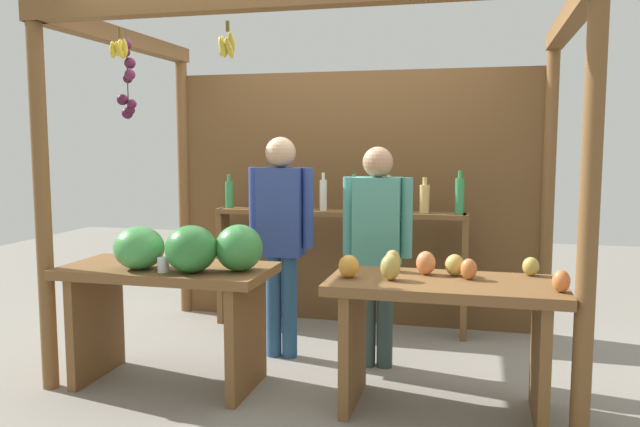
# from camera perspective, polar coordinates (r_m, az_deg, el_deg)

# --- Properties ---
(ground_plane) EXTENTS (12.00, 12.00, 0.00)m
(ground_plane) POSITION_cam_1_polar(r_m,az_deg,el_deg) (4.73, 0.59, -12.85)
(ground_plane) COLOR gray
(ground_plane) RESTS_ON ground
(market_stall) EXTENTS (3.28, 2.05, 2.40)m
(market_stall) POSITION_cam_1_polar(r_m,az_deg,el_deg) (4.92, 1.77, 4.42)
(market_stall) COLOR brown
(market_stall) RESTS_ON ground
(fruit_counter_left) EXTENTS (1.37, 0.69, 1.06)m
(fruit_counter_left) POSITION_cam_1_polar(r_m,az_deg,el_deg) (4.09, -12.75, -5.68)
(fruit_counter_left) COLOR brown
(fruit_counter_left) RESTS_ON ground
(fruit_counter_right) EXTENTS (1.33, 0.64, 0.92)m
(fruit_counter_right) POSITION_cam_1_polar(r_m,az_deg,el_deg) (3.75, 10.98, -8.75)
(fruit_counter_right) COLOR brown
(fruit_counter_right) RESTS_ON ground
(bottle_shelf_unit) EXTENTS (2.10, 0.22, 1.35)m
(bottle_shelf_unit) POSITION_cam_1_polar(r_m,az_deg,el_deg) (5.24, 1.81, -1.81)
(bottle_shelf_unit) COLOR brown
(bottle_shelf_unit) RESTS_ON ground
(vendor_man) EXTENTS (0.48, 0.22, 1.60)m
(vendor_man) POSITION_cam_1_polar(r_m,az_deg,el_deg) (4.55, -3.52, -1.20)
(vendor_man) COLOR #27517D
(vendor_man) RESTS_ON ground
(vendor_woman) EXTENTS (0.48, 0.21, 1.53)m
(vendor_woman) POSITION_cam_1_polar(r_m,az_deg,el_deg) (4.36, 5.16, -2.15)
(vendor_woman) COLOR #324745
(vendor_woman) RESTS_ON ground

